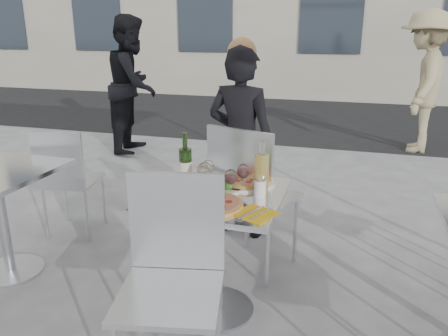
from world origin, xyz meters
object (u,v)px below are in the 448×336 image
(main_table, at_px, (216,228))
(woman_diner, at_px, (241,144))
(side_chair_lfar, at_px, (66,174))
(napkin_left, at_px, (154,202))
(wineglass_white_a, at_px, (203,171))
(chair_near, at_px, (173,265))
(chair_far, at_px, (249,189))
(pizza_far, at_px, (246,180))
(pedestrian_b, at_px, (423,82))
(wineglass_white_b, at_px, (208,168))
(pizza_near, at_px, (211,204))
(salad_plate, at_px, (222,184))
(wine_bottle, at_px, (186,163))
(wineglass_red_a, at_px, (231,178))
(sugar_shaker, at_px, (260,187))
(pedestrian_a, at_px, (133,85))
(wineglass_red_b, at_px, (243,172))
(carafe, at_px, (261,172))
(napkin_right, at_px, (256,213))

(main_table, relative_size, woman_diner, 0.50)
(side_chair_lfar, height_order, napkin_left, side_chair_lfar)
(wineglass_white_a, bearing_deg, side_chair_lfar, 156.42)
(chair_near, bearing_deg, side_chair_lfar, 128.48)
(chair_far, relative_size, chair_near, 1.05)
(chair_near, bearing_deg, pizza_far, 65.69)
(wineglass_white_a, bearing_deg, chair_far, 70.98)
(pedestrian_b, height_order, wineglass_white_a, pedestrian_b)
(main_table, height_order, wineglass_white_b, wineglass_white_b)
(pizza_near, relative_size, salad_plate, 1.50)
(chair_far, bearing_deg, wine_bottle, 67.64)
(main_table, height_order, salad_plate, salad_plate)
(woman_diner, relative_size, wineglass_red_a, 9.57)
(salad_plate, height_order, wineglass_red_a, wineglass_red_a)
(chair_near, height_order, pedestrian_b, pedestrian_b)
(pizza_far, bearing_deg, sugar_shaker, -56.63)
(pedestrian_a, bearing_deg, wineglass_red_b, -153.45)
(pedestrian_a, height_order, carafe, pedestrian_a)
(side_chair_lfar, xyz_separation_m, wineglass_white_a, (1.35, -0.59, 0.33))
(pedestrian_b, xyz_separation_m, wineglass_red_b, (-1.40, -4.23, -0.08))
(pedestrian_a, distance_m, salad_plate, 3.84)
(chair_near, height_order, carafe, carafe)
(chair_near, relative_size, sugar_shaker, 9.23)
(wineglass_red_b, bearing_deg, side_chair_lfar, 161.00)
(wineglass_red_a, bearing_deg, side_chair_lfar, 156.81)
(wine_bottle, height_order, wineglass_white_a, wine_bottle)
(pedestrian_a, height_order, wine_bottle, pedestrian_a)
(salad_plate, height_order, napkin_right, salad_plate)
(chair_near, xyz_separation_m, napkin_right, (0.31, 0.30, 0.17))
(wine_bottle, relative_size, carafe, 1.02)
(pizza_far, height_order, napkin_right, pizza_far)
(pizza_far, relative_size, wine_bottle, 1.15)
(sugar_shaker, relative_size, napkin_left, 0.48)
(pedestrian_a, relative_size, pizza_far, 5.35)
(main_table, distance_m, wineglass_white_a, 0.33)
(chair_far, distance_m, wine_bottle, 0.53)
(chair_near, bearing_deg, wineglass_red_b, 61.71)
(chair_far, relative_size, napkin_right, 4.38)
(wineglass_red_b, bearing_deg, woman_diner, 105.36)
(napkin_right, bearing_deg, pizza_far, 132.99)
(chair_near, distance_m, wineglass_white_a, 0.61)
(pizza_far, distance_m, napkin_right, 0.46)
(chair_far, height_order, woman_diner, woman_diner)
(side_chair_lfar, xyz_separation_m, sugar_shaker, (1.67, -0.59, 0.28))
(woman_diner, relative_size, pedestrian_b, 0.80)
(main_table, xyz_separation_m, chair_far, (0.07, 0.48, 0.07))
(side_chair_lfar, relative_size, wineglass_white_a, 5.63)
(wineglass_red_a, bearing_deg, pedestrian_a, 125.36)
(salad_plate, bearing_deg, chair_far, 82.41)
(wineglass_white_a, height_order, wineglass_red_a, same)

